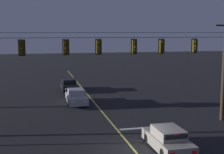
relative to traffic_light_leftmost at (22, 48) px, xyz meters
The scene contains 13 objects.
ground_plane 10.02m from the traffic_light_leftmost, 36.64° to the right, with size 180.00×180.00×0.00m, color black.
lane_centre_stripe 10.66m from the traffic_light_leftmost, 42.96° to the left, with size 0.14×60.00×0.01m, color #D1C64C.
stop_bar_paint 10.29m from the traffic_light_leftmost, ahead, with size 3.40×0.36×0.01m, color silver.
signal_span_assembly 6.71m from the traffic_light_leftmost, ahead, with size 19.46×0.32×8.02m.
traffic_light_leftmost is the anchor object (origin of this frame).
traffic_light_left_inner 2.96m from the traffic_light_leftmost, ahead, with size 0.48×0.41×1.22m.
traffic_light_centre 5.27m from the traffic_light_leftmost, ahead, with size 0.48×0.41×1.22m.
traffic_light_right_inner 7.90m from the traffic_light_leftmost, ahead, with size 0.48×0.41×1.22m.
traffic_light_rightmost 10.03m from the traffic_light_leftmost, ahead, with size 0.48×0.41×1.22m.
traffic_light_far_right 12.71m from the traffic_light_leftmost, ahead, with size 0.48×0.41×1.22m.
car_waiting_near_lane 11.23m from the traffic_light_leftmost, 31.68° to the right, with size 1.80×4.33×1.39m.
car_oncoming_lead 11.30m from the traffic_light_leftmost, 61.98° to the left, with size 1.80×4.42×1.39m.
car_oncoming_trailing 17.53m from the traffic_light_leftmost, 73.71° to the left, with size 1.80×4.42×1.39m.
Camera 1 is at (-5.55, -17.59, 7.02)m, focal length 51.61 mm.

